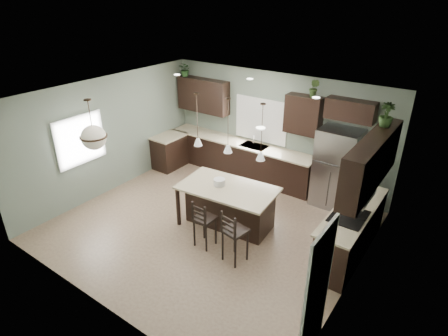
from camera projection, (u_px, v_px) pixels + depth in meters
ground at (209, 226)px, 8.01m from camera, size 6.00×6.00×0.00m
pantry_door at (317, 293)px, 4.87m from camera, size 0.04×0.82×2.04m
window_back at (261, 120)px, 9.54m from camera, size 1.35×0.02×1.00m
window_left at (80, 140)px, 8.30m from camera, size 0.02×1.10×1.00m
left_return_cabs at (170, 152)px, 10.46m from camera, size 0.60×0.90×0.90m
left_return_countertop at (169, 136)px, 10.25m from camera, size 0.66×0.96×0.04m
back_lower_cabs at (239, 159)px, 10.05m from camera, size 4.20×0.60×0.90m
back_countertop at (239, 143)px, 9.83m from camera, size 4.20×0.66×0.04m
sink_inset at (254, 146)px, 9.58m from camera, size 0.70×0.45×0.01m
faucet at (254, 141)px, 9.50m from camera, size 0.02×0.02×0.28m
back_upper_left at (203, 95)px, 10.16m from camera, size 1.55×0.34×0.90m
back_upper_right at (303, 115)px, 8.62m from camera, size 0.85×0.34×0.90m
fridge_header at (350, 110)px, 7.94m from camera, size 1.05×0.34×0.45m
right_lower_cabs at (351, 232)px, 7.04m from camera, size 0.60×2.35×0.90m
right_countertop at (354, 211)px, 6.84m from camera, size 0.66×2.35×0.04m
cooktop at (349, 216)px, 6.63m from camera, size 0.58×0.75×0.02m
wall_oven_front at (330, 234)px, 7.00m from camera, size 0.01×0.72×0.60m
right_upper_cabs at (372, 162)px, 6.32m from camera, size 0.34×2.35×0.90m
microwave at (360, 188)px, 6.32m from camera, size 0.40×0.75×0.40m
refrigerator at (336, 168)px, 8.43m from camera, size 0.90×0.74×1.85m
kitchen_island at (228, 207)px, 7.83m from camera, size 2.07×1.29×0.92m
serving_dish at (219, 182)px, 7.69m from camera, size 0.24×0.24×0.14m
bar_stool_center at (205, 223)px, 7.21m from camera, size 0.38×0.38×1.02m
bar_stool_right at (235, 236)px, 6.78m from camera, size 0.46×0.46×1.09m
pendant_left at (197, 120)px, 7.36m from camera, size 0.17×0.17×1.10m
pendant_center at (228, 126)px, 7.05m from camera, size 0.17×0.17×1.10m
pendant_right at (262, 133)px, 6.73m from camera, size 0.17×0.17×1.10m
chandelier at (92, 125)px, 6.94m from camera, size 0.51×0.51×0.99m
plant_back_left at (185, 69)px, 10.16m from camera, size 0.37×0.33×0.37m
plant_back_right at (314, 88)px, 8.21m from camera, size 0.25×0.22×0.41m
plant_right_wall at (387, 115)px, 6.48m from camera, size 0.31×0.31×0.43m
room_shell at (208, 153)px, 7.26m from camera, size 6.00×6.00×6.00m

